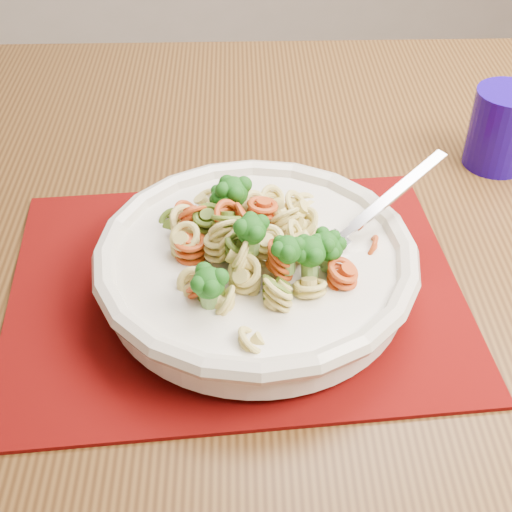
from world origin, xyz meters
name	(u,v)px	position (x,y,z in m)	size (l,w,h in m)	color
dining_table	(229,314)	(-0.59, 0.26, 0.67)	(1.64, 1.31, 0.78)	#563818
placemat	(235,288)	(-0.61, 0.19, 0.78)	(0.40, 0.31, 0.00)	#550703
pasta_bowl	(256,264)	(-0.59, 0.18, 0.81)	(0.28, 0.28, 0.05)	beige
pasta_broccoli_heap	(256,251)	(-0.59, 0.18, 0.83)	(0.24, 0.24, 0.06)	tan
fork	(333,245)	(-0.52, 0.16, 0.83)	(0.19, 0.02, 0.01)	silver
tumbler	(502,129)	(-0.27, 0.29, 0.82)	(0.07, 0.07, 0.09)	#160573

